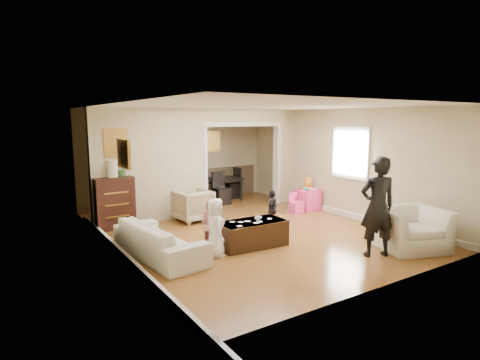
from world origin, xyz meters
TOP-DOWN VIEW (x-y plane):
  - floor at (0.00, 0.00)m, footprint 7.00×7.00m
  - partition_left at (-1.38, 1.80)m, footprint 2.75×0.18m
  - partition_right at (2.48, 1.80)m, footprint 0.55×0.18m
  - partition_header at (1.10, 1.80)m, footprint 2.22×0.18m
  - window_pane at (2.73, -0.40)m, footprint 0.03×0.95m
  - framed_art_partition at (-2.20, 1.70)m, footprint 0.45×0.03m
  - framed_art_sofa_wall at (-2.71, -0.60)m, footprint 0.03×0.55m
  - framed_art_alcove at (1.10, 3.44)m, footprint 0.45×0.03m
  - sofa at (-2.17, -0.63)m, footprint 1.04×2.14m
  - armchair_back at (-0.60, 1.29)m, footprint 0.83×0.85m
  - armchair_front at (1.82, -2.68)m, footprint 1.43×1.34m
  - dresser at (-2.31, 1.64)m, footprint 0.81×0.46m
  - table_lamp at (-2.31, 1.64)m, footprint 0.22×0.22m
  - potted_plant at (-2.11, 1.64)m, footprint 0.29×0.25m
  - coffee_table at (-0.51, -1.00)m, footprint 1.30×0.71m
  - coffee_cup at (-0.41, -1.05)m, footprint 0.11×0.11m
  - play_table at (2.40, 0.71)m, footprint 0.58×0.58m
  - cereal_box at (2.52, 0.81)m, footprint 0.20×0.08m
  - cyan_cup at (2.30, 0.66)m, footprint 0.08×0.08m
  - toy_block at (2.28, 0.83)m, footprint 0.10×0.09m
  - play_bowl at (2.45, 0.59)m, footprint 0.22×0.22m
  - dining_table at (0.86, 3.15)m, footprint 1.96×1.30m
  - adult_person at (0.99, -2.60)m, footprint 0.74×0.62m
  - child_kneel_a at (-1.36, -1.15)m, footprint 0.43×0.56m
  - child_kneel_b at (-1.21, -0.70)m, footprint 0.45×0.52m
  - child_toddler at (0.54, -0.25)m, footprint 0.52×0.46m
  - craft_papers at (-0.51, -0.99)m, footprint 0.88×0.44m

SIDE VIEW (x-z plane):
  - floor at x=0.00m, z-range 0.00..0.00m
  - coffee_table at x=-0.51m, z-range 0.00..0.47m
  - play_table at x=2.40m, z-range 0.00..0.53m
  - sofa at x=-2.17m, z-range 0.00..0.60m
  - dining_table at x=0.86m, z-range 0.00..0.64m
  - armchair_back at x=-0.60m, z-range 0.00..0.72m
  - armchair_front at x=1.82m, z-range 0.00..0.75m
  - child_toddler at x=0.54m, z-range 0.00..0.84m
  - child_kneel_b at x=-1.21m, z-range 0.00..0.90m
  - craft_papers at x=-0.51m, z-range 0.47..0.48m
  - child_kneel_a at x=-1.36m, z-range 0.00..1.02m
  - coffee_cup at x=-0.41m, z-range 0.47..0.57m
  - toy_block at x=2.28m, z-range 0.53..0.58m
  - play_bowl at x=2.45m, z-range 0.53..0.58m
  - dresser at x=-2.31m, z-range 0.00..1.12m
  - cyan_cup at x=2.30m, z-range 0.53..0.61m
  - cereal_box at x=2.52m, z-range 0.53..0.83m
  - adult_person at x=0.99m, z-range 0.00..1.73m
  - potted_plant at x=-2.11m, z-range 1.12..1.44m
  - table_lamp at x=-2.31m, z-range 1.12..1.48m
  - partition_left at x=-1.38m, z-range 0.00..2.60m
  - partition_right at x=2.48m, z-range 0.00..2.60m
  - window_pane at x=2.73m, z-range 1.00..2.10m
  - framed_art_alcove at x=1.10m, z-range 1.42..1.98m
  - framed_art_sofa_wall at x=-2.71m, z-range 1.60..2.00m
  - framed_art_partition at x=-2.20m, z-range 1.58..2.12m
  - partition_header at x=1.10m, z-range 2.25..2.60m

